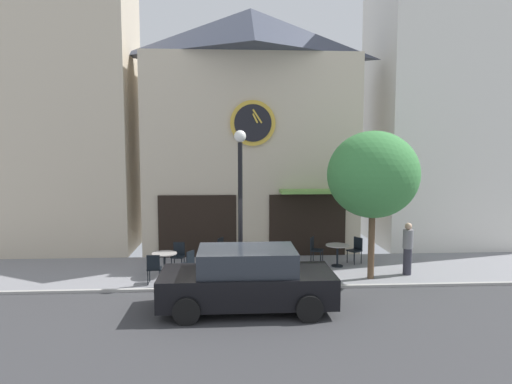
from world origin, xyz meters
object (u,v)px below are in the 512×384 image
cafe_chair_mid_row (223,248)px  parked_car_black (247,280)px  cafe_chair_left_end (250,257)px  cafe_chair_near_tree (356,248)px  street_lamp (240,205)px  pedestrian_grey (408,248)px  cafe_chair_by_entrance (154,267)px  cafe_chair_under_awning (178,254)px  cafe_table_rightmost (242,251)px  cafe_table_near_curb (337,250)px  cafe_table_center_left (164,259)px  cafe_chair_corner (188,263)px  street_tree (373,175)px  cafe_chair_curbside (315,248)px

cafe_chair_mid_row → parked_car_black: size_ratio=0.21×
cafe_chair_left_end → cafe_chair_near_tree: same height
street_lamp → pedestrian_grey: size_ratio=2.73×
cafe_chair_left_end → cafe_chair_by_entrance: 3.06m
cafe_chair_under_awning → cafe_chair_left_end: same height
cafe_chair_under_awning → cafe_chair_mid_row: size_ratio=1.00×
cafe_table_rightmost → cafe_table_near_curb: (3.24, -0.18, 0.02)m
cafe_table_rightmost → cafe_chair_under_awning: (-2.13, -0.26, -0.00)m
cafe_chair_under_awning → cafe_chair_near_tree: same height
pedestrian_grey → cafe_chair_left_end: bearing=174.7°
street_lamp → cafe_table_center_left: size_ratio=5.80×
pedestrian_grey → cafe_table_rightmost: bearing=166.1°
cafe_chair_corner → cafe_chair_by_entrance: size_ratio=1.00×
street_tree → cafe_chair_left_end: (-3.72, 0.81, -2.69)m
cafe_table_center_left → parked_car_black: (2.48, -3.04, 0.20)m
cafe_table_near_curb → pedestrian_grey: pedestrian_grey is taller
cafe_table_center_left → cafe_chair_near_tree: 6.60m
cafe_chair_under_awning → cafe_chair_by_entrance: size_ratio=1.00×
street_tree → parked_car_black: (-3.94, -2.44, -2.46)m
street_tree → pedestrian_grey: size_ratio=2.73×
cafe_chair_left_end → parked_car_black: size_ratio=0.21×
street_tree → cafe_table_center_left: 6.97m
cafe_chair_corner → parked_car_black: (1.71, -2.65, 0.23)m
cafe_table_near_curb → cafe_table_rightmost: bearing=176.8°
cafe_chair_by_entrance → cafe_chair_mid_row: size_ratio=1.00×
cafe_chair_curbside → pedestrian_grey: 3.16m
cafe_table_near_curb → cafe_chair_under_awning: bearing=-179.2°
cafe_table_center_left → pedestrian_grey: pedestrian_grey is taller
cafe_table_center_left → cafe_chair_mid_row: (1.82, 1.48, -0.03)m
street_lamp → cafe_chair_corner: (-1.61, 0.13, -1.79)m
cafe_table_rightmost → street_tree: bearing=-22.7°
cafe_table_center_left → cafe_chair_curbside: size_ratio=0.87×
cafe_table_near_curb → cafe_chair_mid_row: (-3.90, 0.62, -0.03)m
cafe_table_center_left → cafe_chair_near_tree: cafe_chair_near_tree is taller
cafe_chair_left_end → cafe_table_near_curb: bearing=12.1°
cafe_table_rightmost → cafe_chair_by_entrance: bearing=-145.4°
cafe_chair_under_awning → cafe_chair_near_tree: 6.15m
cafe_chair_left_end → cafe_chair_mid_row: (-0.87, 1.27, 0.00)m
cafe_chair_near_tree → cafe_chair_left_end: bearing=-164.4°
cafe_chair_corner → cafe_chair_by_entrance: same height
street_tree → parked_car_black: bearing=-148.2°
street_tree → cafe_chair_near_tree: size_ratio=5.06×
cafe_chair_corner → cafe_chair_by_entrance: 1.05m
cafe_chair_curbside → cafe_chair_by_entrance: size_ratio=1.00×
pedestrian_grey → street_lamp: bearing=-177.1°
street_tree → cafe_chair_near_tree: (0.07, 1.87, -2.69)m
cafe_table_center_left → cafe_chair_corner: cafe_chair_corner is taller
street_lamp → cafe_chair_near_tree: 4.82m
street_lamp → cafe_chair_curbside: bearing=35.9°
cafe_chair_by_entrance → parked_car_black: (2.67, -2.24, 0.23)m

